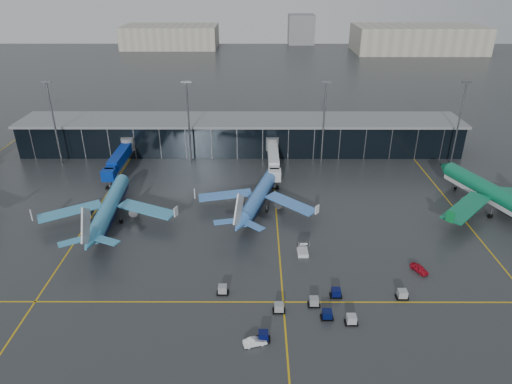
{
  "coord_description": "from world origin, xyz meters",
  "views": [
    {
      "loc": [
        5.22,
        -80.23,
        54.3
      ],
      "look_at": [
        5.0,
        18.0,
        6.0
      ],
      "focal_mm": 32.0,
      "sensor_mm": 36.0,
      "label": 1
    }
  ],
  "objects_px": {
    "airliner_arkefly": "(108,198)",
    "mobile_airstair": "(303,251)",
    "baggage_carts": "(312,307)",
    "airliner_klm_near": "(259,188)",
    "service_van_red": "(419,269)",
    "service_van_white": "(255,342)",
    "airliner_aer_lingus": "(500,186)"
  },
  "relations": [
    {
      "from": "baggage_carts",
      "to": "service_van_red",
      "type": "relative_size",
      "value": 8.73
    },
    {
      "from": "airliner_klm_near",
      "to": "baggage_carts",
      "type": "distance_m",
      "value": 39.75
    },
    {
      "from": "airliner_klm_near",
      "to": "service_van_white",
      "type": "distance_m",
      "value": 46.84
    },
    {
      "from": "airliner_klm_near",
      "to": "airliner_aer_lingus",
      "type": "height_order",
      "value": "airliner_aer_lingus"
    },
    {
      "from": "airliner_aer_lingus",
      "to": "mobile_airstair",
      "type": "relative_size",
      "value": 13.26
    },
    {
      "from": "baggage_carts",
      "to": "mobile_airstair",
      "type": "bearing_deg",
      "value": 90.27
    },
    {
      "from": "baggage_carts",
      "to": "service_van_red",
      "type": "bearing_deg",
      "value": 27.09
    },
    {
      "from": "airliner_aer_lingus",
      "to": "mobile_airstair",
      "type": "height_order",
      "value": "airliner_aer_lingus"
    },
    {
      "from": "service_van_white",
      "to": "mobile_airstair",
      "type": "bearing_deg",
      "value": -37.02
    },
    {
      "from": "airliner_klm_near",
      "to": "mobile_airstair",
      "type": "distance_m",
      "value": 23.05
    },
    {
      "from": "mobile_airstair",
      "to": "service_van_red",
      "type": "distance_m",
      "value": 23.49
    },
    {
      "from": "airliner_arkefly",
      "to": "mobile_airstair",
      "type": "xyz_separation_m",
      "value": [
        44.58,
        -14.57,
        -5.15
      ]
    },
    {
      "from": "baggage_carts",
      "to": "service_van_red",
      "type": "distance_m",
      "value": 25.35
    },
    {
      "from": "baggage_carts",
      "to": "airliner_arkefly",
      "type": "bearing_deg",
      "value": 144.1
    },
    {
      "from": "service_van_red",
      "to": "service_van_white",
      "type": "height_order",
      "value": "service_van_red"
    },
    {
      "from": "airliner_arkefly",
      "to": "service_van_red",
      "type": "xyz_separation_m",
      "value": [
        67.24,
        -20.78,
        -5.24
      ]
    },
    {
      "from": "airliner_klm_near",
      "to": "service_van_red",
      "type": "xyz_separation_m",
      "value": [
        31.81,
        -26.81,
        -4.9
      ]
    },
    {
      "from": "baggage_carts",
      "to": "mobile_airstair",
      "type": "xyz_separation_m",
      "value": [
        -0.08,
        17.75,
        0.01
      ]
    },
    {
      "from": "airliner_arkefly",
      "to": "service_van_white",
      "type": "height_order",
      "value": "airliner_arkefly"
    },
    {
      "from": "airliner_aer_lingus",
      "to": "service_van_red",
      "type": "relative_size",
      "value": 11.36
    },
    {
      "from": "service_van_red",
      "to": "service_van_white",
      "type": "distance_m",
      "value": 38.14
    },
    {
      "from": "mobile_airstair",
      "to": "airliner_aer_lingus",
      "type": "bearing_deg",
      "value": 19.99
    },
    {
      "from": "airliner_arkefly",
      "to": "service_van_white",
      "type": "xyz_separation_m",
      "value": [
        34.62,
        -40.55,
        -5.3
      ]
    },
    {
      "from": "airliner_aer_lingus",
      "to": "mobile_airstair",
      "type": "distance_m",
      "value": 52.81
    },
    {
      "from": "baggage_carts",
      "to": "mobile_airstair",
      "type": "relative_size",
      "value": 10.19
    },
    {
      "from": "airliner_klm_near",
      "to": "baggage_carts",
      "type": "relative_size",
      "value": 1.04
    },
    {
      "from": "service_van_red",
      "to": "baggage_carts",
      "type": "bearing_deg",
      "value": 179.86
    },
    {
      "from": "airliner_klm_near",
      "to": "service_van_white",
      "type": "relative_size",
      "value": 9.54
    },
    {
      "from": "airliner_arkefly",
      "to": "airliner_klm_near",
      "type": "height_order",
      "value": "airliner_arkefly"
    },
    {
      "from": "airliner_arkefly",
      "to": "mobile_airstair",
      "type": "relative_size",
      "value": 11.19
    },
    {
      "from": "airliner_arkefly",
      "to": "mobile_airstair",
      "type": "bearing_deg",
      "value": -21.21
    },
    {
      "from": "service_van_red",
      "to": "service_van_white",
      "type": "relative_size",
      "value": 1.06
    }
  ]
}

